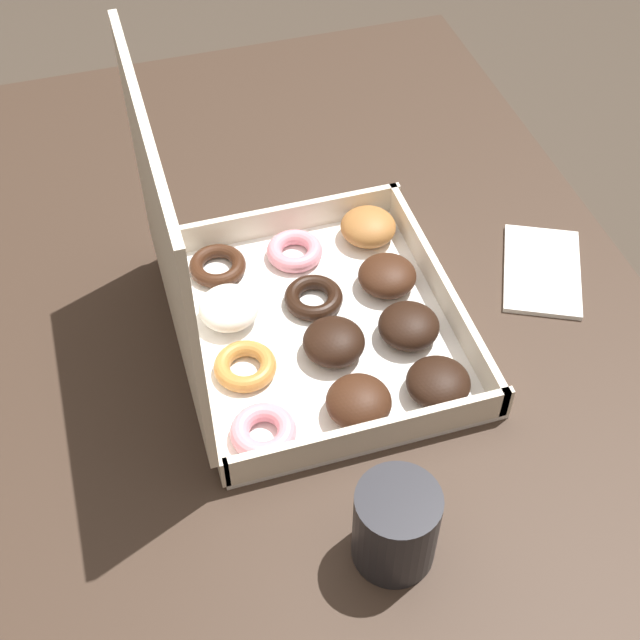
{
  "coord_description": "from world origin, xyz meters",
  "views": [
    {
      "loc": [
        -0.58,
        0.18,
        1.48
      ],
      "look_at": [
        0.02,
        0.0,
        0.78
      ],
      "focal_mm": 50.0,
      "sensor_mm": 36.0,
      "label": 1
    }
  ],
  "objects": [
    {
      "name": "ground_plane",
      "position": [
        0.0,
        0.0,
        0.0
      ],
      "size": [
        8.0,
        8.0,
        0.0
      ],
      "primitive_type": "plane",
      "color": "#42382D"
    },
    {
      "name": "dining_table",
      "position": [
        0.0,
        0.0,
        0.64
      ],
      "size": [
        1.18,
        0.73,
        0.76
      ],
      "color": "#38281E",
      "rests_on": "ground_plane"
    },
    {
      "name": "donut_box",
      "position": [
        0.01,
        0.03,
        0.81
      ],
      "size": [
        0.32,
        0.29,
        0.31
      ],
      "color": "white",
      "rests_on": "dining_table"
    },
    {
      "name": "coffee_mug",
      "position": [
        -0.25,
        0.02,
        0.8
      ],
      "size": [
        0.07,
        0.07,
        0.09
      ],
      "color": "#232328",
      "rests_on": "dining_table"
    },
    {
      "name": "paper_napkin",
      "position": [
        0.03,
        -0.26,
        0.76
      ],
      "size": [
        0.16,
        0.14,
        0.01
      ],
      "color": "white",
      "rests_on": "dining_table"
    }
  ]
}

